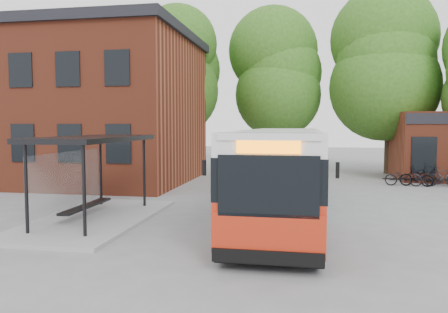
% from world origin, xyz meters
% --- Properties ---
extents(ground, '(100.00, 100.00, 0.00)m').
position_xyz_m(ground, '(0.00, 0.00, 0.00)').
color(ground, slate).
extents(station_building, '(18.40, 10.40, 8.50)m').
position_xyz_m(station_building, '(-13.00, 9.00, 4.25)').
color(station_building, maroon).
rests_on(station_building, ground).
extents(bus_shelter, '(3.60, 7.00, 2.90)m').
position_xyz_m(bus_shelter, '(-4.50, -1.00, 1.45)').
color(bus_shelter, black).
rests_on(bus_shelter, ground).
extents(bike_rail, '(5.20, 0.10, 0.38)m').
position_xyz_m(bike_rail, '(9.28, 10.00, 0.19)').
color(bike_rail, black).
rests_on(bike_rail, ground).
extents(tree_0, '(7.92, 7.92, 11.00)m').
position_xyz_m(tree_0, '(-6.00, 16.00, 5.50)').
color(tree_0, '#2A5817').
rests_on(tree_0, ground).
extents(tree_1, '(7.92, 7.92, 10.40)m').
position_xyz_m(tree_1, '(1.00, 17.00, 5.20)').
color(tree_1, '#2A5817').
rests_on(tree_1, ground).
extents(tree_2, '(7.92, 7.92, 11.00)m').
position_xyz_m(tree_2, '(8.00, 16.00, 5.50)').
color(tree_2, '#2A5817').
rests_on(tree_2, ground).
extents(city_bus, '(2.63, 12.15, 3.08)m').
position_xyz_m(city_bus, '(1.72, 0.71, 1.54)').
color(city_bus, '#B72711').
rests_on(city_bus, ground).
extents(bicycle_0, '(1.93, 0.89, 0.98)m').
position_xyz_m(bicycle_0, '(7.71, 9.82, 0.49)').
color(bicycle_0, black).
rests_on(bicycle_0, ground).
extents(bicycle_1, '(1.75, 0.88, 1.01)m').
position_xyz_m(bicycle_1, '(8.37, 9.79, 0.51)').
color(bicycle_1, black).
rests_on(bicycle_1, ground).
extents(bicycle_3, '(1.83, 0.87, 1.06)m').
position_xyz_m(bicycle_3, '(9.63, 9.80, 0.53)').
color(bicycle_3, black).
rests_on(bicycle_3, ground).
extents(bicycle_4, '(1.86, 1.04, 0.93)m').
position_xyz_m(bicycle_4, '(9.08, 10.90, 0.46)').
color(bicycle_4, black).
rests_on(bicycle_4, ground).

